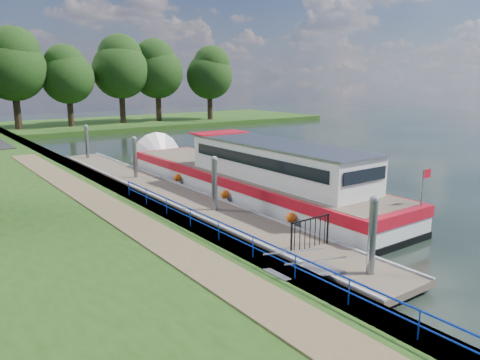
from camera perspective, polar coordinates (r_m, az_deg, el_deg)
ground at (r=16.07m, az=14.03°, el=-11.70°), size 160.00×160.00×0.00m
bank_edge at (r=26.53m, az=-15.44°, el=-1.28°), size 1.10×90.00×0.78m
far_bank at (r=65.87m, az=-15.09°, el=6.62°), size 60.00×18.00×0.60m
footpath at (r=19.47m, az=-13.25°, el=-4.83°), size 1.60×40.00×0.05m
blue_fence at (r=15.88m, az=-0.63°, el=-6.51°), size 0.04×18.04×0.72m
pontoon at (r=25.80m, az=-8.53°, el=-1.82°), size 2.50×30.00×0.56m
mooring_piles at (r=25.55m, az=-8.61°, el=0.57°), size 0.30×27.30×3.55m
gangway at (r=14.87m, az=7.97°, el=-10.83°), size 2.58×1.00×0.92m
gate_panel at (r=17.03m, az=8.56°, el=-5.91°), size 1.85×0.05×1.15m
barge at (r=25.98m, az=0.25°, el=0.47°), size 4.36×21.15×4.78m
horizon_trees at (r=58.78m, az=-27.05°, el=12.54°), size 54.38×10.03×12.87m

